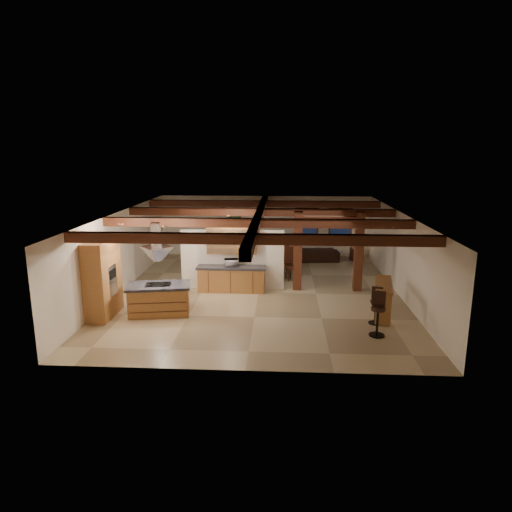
{
  "coord_description": "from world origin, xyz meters",
  "views": [
    {
      "loc": [
        0.81,
        -15.76,
        5.05
      ],
      "look_at": [
        -0.13,
        0.5,
        1.25
      ],
      "focal_mm": 32.0,
      "sensor_mm": 36.0,
      "label": 1
    }
  ],
  "objects_px": {
    "sofa": "(314,254)",
    "bar_counter": "(383,294)",
    "kitchen_island": "(159,299)",
    "dining_table": "(269,268)"
  },
  "relations": [
    {
      "from": "kitchen_island",
      "to": "sofa",
      "type": "height_order",
      "value": "kitchen_island"
    },
    {
      "from": "sofa",
      "to": "bar_counter",
      "type": "xyz_separation_m",
      "value": [
        1.64,
        -7.08,
        0.38
      ]
    },
    {
      "from": "kitchen_island",
      "to": "sofa",
      "type": "relative_size",
      "value": 0.94
    },
    {
      "from": "kitchen_island",
      "to": "sofa",
      "type": "distance_m",
      "value": 9.1
    },
    {
      "from": "kitchen_island",
      "to": "dining_table",
      "type": "xyz_separation_m",
      "value": [
        3.31,
        4.69,
        -0.16
      ]
    },
    {
      "from": "dining_table",
      "to": "sofa",
      "type": "height_order",
      "value": "dining_table"
    },
    {
      "from": "dining_table",
      "to": "sofa",
      "type": "xyz_separation_m",
      "value": [
        2.02,
        2.67,
        -0.0
      ]
    },
    {
      "from": "sofa",
      "to": "bar_counter",
      "type": "relative_size",
      "value": 1.1
    },
    {
      "from": "dining_table",
      "to": "sofa",
      "type": "distance_m",
      "value": 3.35
    },
    {
      "from": "kitchen_island",
      "to": "bar_counter",
      "type": "distance_m",
      "value": 6.99
    }
  ]
}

